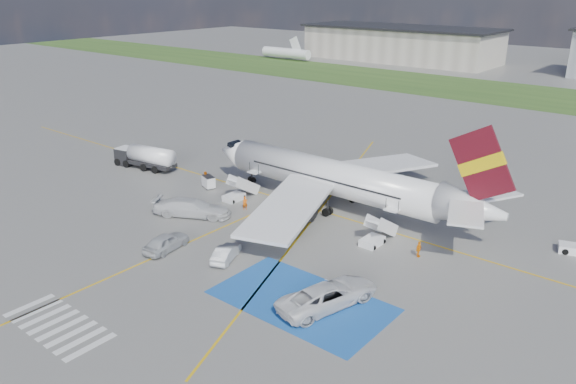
# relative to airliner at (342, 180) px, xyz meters

# --- Properties ---
(ground) EXTENTS (400.00, 400.00, 0.00)m
(ground) POSITION_rel_airliner_xyz_m (-1.51, -14.00, -3.39)
(ground) COLOR #60605E
(ground) RESTS_ON ground
(grass_strip) EXTENTS (400.00, 30.00, 0.01)m
(grass_strip) POSITION_rel_airliner_xyz_m (-1.51, 81.00, -3.39)
(grass_strip) COLOR #2D4C1E
(grass_strip) RESTS_ON ground
(taxiway_line_main) EXTENTS (120.00, 0.20, 0.01)m
(taxiway_line_main) POSITION_rel_airliner_xyz_m (-1.51, -2.00, -3.39)
(taxiway_line_main) COLOR gold
(taxiway_line_main) RESTS_ON ground
(taxiway_line_cross) EXTENTS (0.20, 60.00, 0.01)m
(taxiway_line_cross) POSITION_rel_airliner_xyz_m (-6.51, -24.00, -3.39)
(taxiway_line_cross) COLOR gold
(taxiway_line_cross) RESTS_ON ground
(taxiway_line_diag) EXTENTS (20.71, 56.45, 0.01)m
(taxiway_line_diag) POSITION_rel_airliner_xyz_m (-1.51, -2.00, -3.39)
(taxiway_line_diag) COLOR gold
(taxiway_line_diag) RESTS_ON ground
(staging_box) EXTENTS (14.00, 8.00, 0.01)m
(staging_box) POSITION_rel_airliner_xyz_m (8.49, -18.00, -3.39)
(staging_box) COLOR #1B52A2
(staging_box) RESTS_ON ground
(crosswalk) EXTENTS (9.00, 4.00, 0.01)m
(crosswalk) POSITION_rel_airliner_xyz_m (-3.31, -32.00, -3.39)
(crosswalk) COLOR silver
(crosswalk) RESTS_ON ground
(terminal_west) EXTENTS (60.00, 22.00, 10.00)m
(terminal_west) POSITION_rel_airliner_xyz_m (-56.51, 116.00, 1.61)
(terminal_west) COLOR #A0988A
(terminal_west) RESTS_ON ground
(airliner) EXTENTS (36.81, 32.95, 11.92)m
(airliner) POSITION_rel_airliner_xyz_m (0.00, 0.00, 0.00)
(airliner) COLOR white
(airliner) RESTS_ON ground
(airstairs_fwd) EXTENTS (1.90, 5.20, 3.60)m
(airstairs_fwd) POSITION_rel_airliner_xyz_m (-11.01, -5.30, -2.77)
(airstairs_fwd) COLOR white
(airstairs_fwd) RESTS_ON ground
(airstairs_aft) EXTENTS (1.90, 5.20, 3.60)m
(airstairs_aft) POSITION_rel_airliner_xyz_m (7.49, -5.30, -2.77)
(airstairs_aft) COLOR white
(airstairs_aft) RESTS_ON ground
(fuel_tanker) EXTENTS (9.47, 3.97, 3.14)m
(fuel_tanker) POSITION_rel_airliner_xyz_m (-28.57, -4.77, -2.07)
(fuel_tanker) COLOR black
(fuel_tanker) RESTS_ON ground
(gpu_cart) EXTENTS (2.11, 1.71, 1.52)m
(gpu_cart) POSITION_rel_airliner_xyz_m (-16.32, -4.74, -2.71)
(gpu_cart) COLOR white
(gpu_cart) RESTS_ON ground
(car_silver_a) EXTENTS (2.63, 5.12, 1.67)m
(car_silver_a) POSITION_rel_airliner_xyz_m (-6.87, -18.96, -2.56)
(car_silver_a) COLOR #B2B5BA
(car_silver_a) RESTS_ON ground
(car_silver_b) EXTENTS (2.97, 4.41, 1.38)m
(car_silver_b) POSITION_rel_airliner_xyz_m (-1.10, -16.82, -2.70)
(car_silver_b) COLOR #B1B4B9
(car_silver_b) RESTS_ON ground
(van_white_a) EXTENTS (4.64, 7.13, 2.47)m
(van_white_a) POSITION_rel_airliner_xyz_m (10.50, -17.19, -2.16)
(van_white_a) COLOR silver
(van_white_a) RESTS_ON ground
(van_white_b) EXTENTS (6.78, 5.22, 2.47)m
(van_white_b) POSITION_rel_airliner_xyz_m (-11.22, -11.89, -2.16)
(van_white_b) COLOR silver
(van_white_b) RESTS_ON ground
(crew_fwd) EXTENTS (0.62, 0.67, 1.53)m
(crew_fwd) POSITION_rel_airliner_xyz_m (-8.01, -7.02, -2.63)
(crew_fwd) COLOR #E75E0C
(crew_fwd) RESTS_ON ground
(crew_nose) EXTENTS (1.10, 1.16, 1.90)m
(crew_nose) POSITION_rel_airliner_xyz_m (-17.03, -4.57, -2.44)
(crew_nose) COLOR orange
(crew_nose) RESTS_ON ground
(crew_aft) EXTENTS (0.38, 0.90, 1.52)m
(crew_aft) POSITION_rel_airliner_xyz_m (12.08, -5.21, -2.63)
(crew_aft) COLOR orange
(crew_aft) RESTS_ON ground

